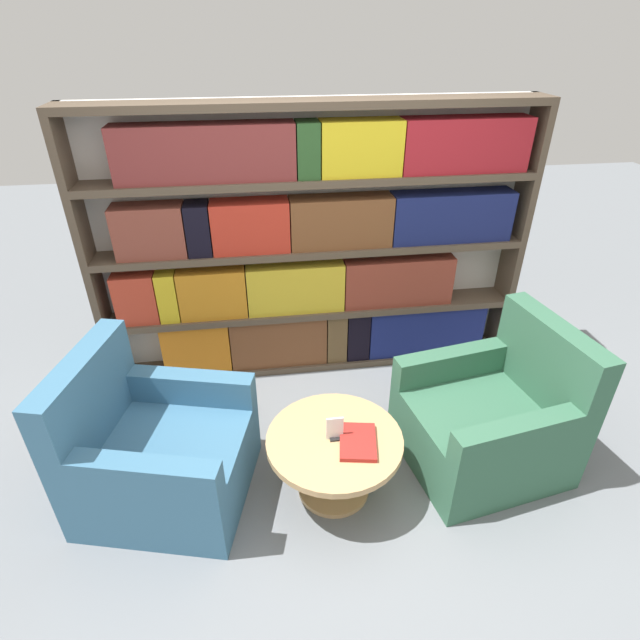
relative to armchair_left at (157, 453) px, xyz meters
The scene contains 7 objects.
ground_plane 1.10m from the armchair_left, 10.19° to the right, with size 14.00×14.00×0.00m, color slate.
bookshelf 1.72m from the armchair_left, 48.32° to the left, with size 3.10×0.30×1.98m.
armchair_left is the anchor object (origin of this frame).
armchair_right 1.98m from the armchair_left, ahead, with size 1.01×0.94×0.92m.
coffee_table 1.00m from the armchair_left, ahead, with size 0.76×0.76×0.42m.
table_sign 1.01m from the armchair_left, ahead, with size 0.09×0.06×0.14m.
stray_book 1.13m from the armchair_left, 10.02° to the right, with size 0.24×0.30×0.03m.
Camera 1 is at (-0.41, -1.93, 2.40)m, focal length 28.00 mm.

